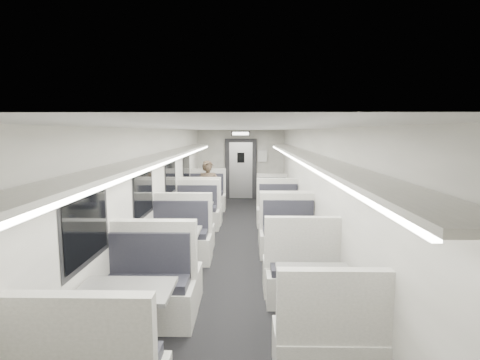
{
  "coord_description": "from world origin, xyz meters",
  "views": [
    {
      "loc": [
        0.21,
        -7.04,
        2.35
      ],
      "look_at": [
        0.05,
        1.63,
        1.22
      ],
      "focal_mm": 28.0,
      "sensor_mm": 36.0,
      "label": 1
    }
  ],
  "objects_px": {
    "booth_left_a": "(203,202)",
    "booth_left_c": "(171,254)",
    "booth_right_a": "(274,201)",
    "passenger": "(209,191)",
    "booth_right_c": "(294,249)",
    "booth_left_b": "(192,220)",
    "exit_sign": "(241,134)",
    "vestibule_door": "(241,169)",
    "booth_right_b": "(281,218)",
    "booth_left_d": "(126,326)",
    "booth_right_d": "(314,301)"
  },
  "relations": [
    {
      "from": "booth_left_a",
      "to": "booth_left_c",
      "type": "relative_size",
      "value": 1.0
    },
    {
      "from": "booth_left_c",
      "to": "booth_right_a",
      "type": "relative_size",
      "value": 1.18
    },
    {
      "from": "passenger",
      "to": "booth_right_c",
      "type": "bearing_deg",
      "value": -74.01
    },
    {
      "from": "booth_right_a",
      "to": "booth_left_b",
      "type": "bearing_deg",
      "value": -127.03
    },
    {
      "from": "booth_left_c",
      "to": "booth_right_c",
      "type": "distance_m",
      "value": 2.03
    },
    {
      "from": "exit_sign",
      "to": "vestibule_door",
      "type": "bearing_deg",
      "value": 90.0
    },
    {
      "from": "booth_left_b",
      "to": "booth_right_a",
      "type": "relative_size",
      "value": 1.13
    },
    {
      "from": "passenger",
      "to": "booth_left_a",
      "type": "bearing_deg",
      "value": 98.94
    },
    {
      "from": "exit_sign",
      "to": "passenger",
      "type": "bearing_deg",
      "value": -105.49
    },
    {
      "from": "booth_left_c",
      "to": "booth_right_c",
      "type": "height_order",
      "value": "booth_left_c"
    },
    {
      "from": "booth_right_a",
      "to": "booth_right_b",
      "type": "xyz_separation_m",
      "value": [
        0.0,
        -2.36,
        0.04
      ]
    },
    {
      "from": "exit_sign",
      "to": "booth_right_a",
      "type": "bearing_deg",
      "value": -60.5
    },
    {
      "from": "booth_right_a",
      "to": "booth_right_b",
      "type": "bearing_deg",
      "value": -90.0
    },
    {
      "from": "booth_right_b",
      "to": "booth_right_c",
      "type": "relative_size",
      "value": 0.99
    },
    {
      "from": "booth_left_d",
      "to": "exit_sign",
      "type": "relative_size",
      "value": 3.73
    },
    {
      "from": "booth_left_a",
      "to": "booth_left_b",
      "type": "bearing_deg",
      "value": -90.0
    },
    {
      "from": "booth_right_c",
      "to": "booth_right_d",
      "type": "height_order",
      "value": "booth_right_c"
    },
    {
      "from": "booth_right_d",
      "to": "booth_left_a",
      "type": "bearing_deg",
      "value": 108.34
    },
    {
      "from": "booth_right_c",
      "to": "booth_right_d",
      "type": "bearing_deg",
      "value": -90.0
    },
    {
      "from": "booth_left_d",
      "to": "passenger",
      "type": "relative_size",
      "value": 1.45
    },
    {
      "from": "booth_left_b",
      "to": "booth_right_d",
      "type": "relative_size",
      "value": 1.03
    },
    {
      "from": "booth_left_b",
      "to": "booth_right_d",
      "type": "distance_m",
      "value": 4.38
    },
    {
      "from": "booth_right_a",
      "to": "exit_sign",
      "type": "distance_m",
      "value": 2.8
    },
    {
      "from": "booth_left_a",
      "to": "booth_left_d",
      "type": "relative_size",
      "value": 0.99
    },
    {
      "from": "booth_left_d",
      "to": "booth_right_b",
      "type": "relative_size",
      "value": 1.06
    },
    {
      "from": "booth_left_c",
      "to": "booth_right_a",
      "type": "height_order",
      "value": "booth_left_c"
    },
    {
      "from": "booth_right_a",
      "to": "booth_right_b",
      "type": "relative_size",
      "value": 0.89
    },
    {
      "from": "passenger",
      "to": "booth_right_a",
      "type": "bearing_deg",
      "value": 20.48
    },
    {
      "from": "booth_left_d",
      "to": "vestibule_door",
      "type": "height_order",
      "value": "vestibule_door"
    },
    {
      "from": "booth_left_a",
      "to": "booth_right_a",
      "type": "bearing_deg",
      "value": 14.3
    },
    {
      "from": "booth_left_d",
      "to": "booth_right_a",
      "type": "relative_size",
      "value": 1.19
    },
    {
      "from": "booth_right_b",
      "to": "passenger",
      "type": "distance_m",
      "value": 2.23
    },
    {
      "from": "booth_right_c",
      "to": "passenger",
      "type": "height_order",
      "value": "passenger"
    },
    {
      "from": "passenger",
      "to": "exit_sign",
      "type": "height_order",
      "value": "exit_sign"
    },
    {
      "from": "passenger",
      "to": "booth_left_b",
      "type": "bearing_deg",
      "value": -108.43
    },
    {
      "from": "booth_right_b",
      "to": "vestibule_door",
      "type": "bearing_deg",
      "value": 102.23
    },
    {
      "from": "booth_left_d",
      "to": "passenger",
      "type": "bearing_deg",
      "value": 88.05
    },
    {
      "from": "booth_right_d",
      "to": "exit_sign",
      "type": "relative_size",
      "value": 3.43
    },
    {
      "from": "booth_left_b",
      "to": "booth_left_d",
      "type": "height_order",
      "value": "booth_left_d"
    },
    {
      "from": "vestibule_door",
      "to": "booth_left_d",
      "type": "bearing_deg",
      "value": -96.03
    },
    {
      "from": "booth_left_b",
      "to": "booth_right_d",
      "type": "xyz_separation_m",
      "value": [
        2.0,
        -3.89,
        -0.01
      ]
    },
    {
      "from": "passenger",
      "to": "booth_right_b",
      "type": "bearing_deg",
      "value": -46.13
    },
    {
      "from": "booth_left_c",
      "to": "booth_right_b",
      "type": "distance_m",
      "value": 3.31
    },
    {
      "from": "booth_right_b",
      "to": "booth_right_c",
      "type": "xyz_separation_m",
      "value": [
        0.0,
        -2.28,
        0.0
      ]
    },
    {
      "from": "booth_left_b",
      "to": "booth_right_c",
      "type": "distance_m",
      "value": 2.82
    },
    {
      "from": "booth_right_a",
      "to": "exit_sign",
      "type": "xyz_separation_m",
      "value": [
        -1.0,
        1.77,
        1.93
      ]
    },
    {
      "from": "booth_left_a",
      "to": "booth_right_c",
      "type": "relative_size",
      "value": 1.04
    },
    {
      "from": "passenger",
      "to": "booth_right_d",
      "type": "bearing_deg",
      "value": -82.64
    },
    {
      "from": "booth_right_b",
      "to": "vestibule_door",
      "type": "relative_size",
      "value": 1.04
    },
    {
      "from": "booth_left_d",
      "to": "passenger",
      "type": "distance_m",
      "value": 6.14
    }
  ]
}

